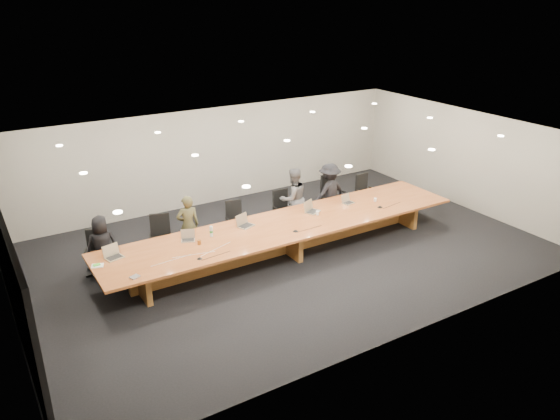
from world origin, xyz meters
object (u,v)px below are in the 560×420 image
at_px(water_bottle, 211,232).
at_px(person_b, 188,225).
at_px(conference_table, 287,233).
at_px(chair_far_right, 366,192).
at_px(laptop_c, 246,221).
at_px(person_d, 329,192).
at_px(laptop_a, 114,252).
at_px(chair_left, 161,238).
at_px(mic_right, 380,207).
at_px(amber_mug, 199,242).
at_px(paper_cup_near, 318,213).
at_px(laptop_d, 313,207).
at_px(chair_far_left, 97,252).
at_px(person_c, 293,198).
at_px(chair_mid_left, 237,220).
at_px(paper_cup_far, 375,200).
at_px(chair_mid_right, 284,209).
at_px(laptop_e, 349,199).
at_px(av_box, 135,277).
at_px(mic_center, 296,231).
at_px(chair_right, 333,195).
at_px(laptop_b, 188,236).
at_px(person_a, 102,246).

bearing_deg(water_bottle, person_b, 102.71).
bearing_deg(conference_table, chair_far_right, 19.03).
relative_size(chair_far_right, laptop_c, 2.85).
relative_size(person_d, laptop_a, 4.52).
bearing_deg(water_bottle, chair_left, 131.48).
height_order(water_bottle, mic_right, water_bottle).
bearing_deg(amber_mug, paper_cup_near, 0.45).
xyz_separation_m(chair_far_right, water_bottle, (-5.23, -0.89, 0.34)).
bearing_deg(chair_left, water_bottle, -32.99).
relative_size(chair_left, laptop_d, 2.98).
height_order(chair_far_left, laptop_a, laptop_a).
bearing_deg(person_c, chair_mid_left, -6.96).
height_order(chair_left, amber_mug, chair_left).
distance_m(laptop_d, amber_mug, 3.16).
relative_size(chair_far_left, person_d, 0.63).
bearing_deg(laptop_a, paper_cup_near, -17.47).
xyz_separation_m(laptop_d, paper_cup_far, (1.80, -0.25, -0.10)).
xyz_separation_m(chair_mid_right, laptop_e, (1.34, -0.99, 0.34)).
bearing_deg(chair_far_left, laptop_c, 1.38).
xyz_separation_m(conference_table, amber_mug, (-2.21, 0.05, 0.28)).
distance_m(chair_left, chair_far_right, 6.07).
xyz_separation_m(paper_cup_near, av_box, (-4.80, -0.73, -0.04)).
distance_m(paper_cup_near, paper_cup_far, 1.80).
relative_size(laptop_c, mic_center, 2.92).
relative_size(chair_mid_right, mic_center, 8.28).
bearing_deg(chair_right, av_box, -171.11).
bearing_deg(laptop_b, water_bottle, 16.95).
distance_m(chair_far_left, mic_right, 6.90).
height_order(laptop_d, mic_center, laptop_d).
distance_m(chair_far_left, person_c, 5.06).
bearing_deg(mic_right, paper_cup_near, 165.52).
bearing_deg(water_bottle, mic_right, -8.27).
height_order(chair_mid_right, laptop_a, chair_mid_right).
xyz_separation_m(conference_table, paper_cup_far, (2.74, 0.04, 0.27)).
xyz_separation_m(chair_left, chair_mid_left, (2.01, 0.10, -0.04)).
relative_size(chair_left, mic_right, 7.92).
height_order(laptop_e, water_bottle, water_bottle).
relative_size(chair_right, laptop_c, 3.24).
distance_m(water_bottle, mic_center, 1.91).
bearing_deg(chair_mid_right, person_a, -177.17).
bearing_deg(laptop_a, mic_right, -20.32).
xyz_separation_m(chair_left, laptop_c, (1.76, -0.87, 0.35)).
relative_size(chair_right, chair_far_right, 1.14).
xyz_separation_m(person_d, laptop_b, (-4.41, -0.78, 0.07)).
distance_m(chair_mid_right, paper_cup_far, 2.39).
bearing_deg(person_c, chair_far_right, 178.42).
bearing_deg(chair_far_right, av_box, -171.05).
xyz_separation_m(water_bottle, mic_center, (1.75, -0.76, -0.10)).
bearing_deg(chair_left, chair_mid_right, 16.35).
height_order(conference_table, laptop_d, laptop_d).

